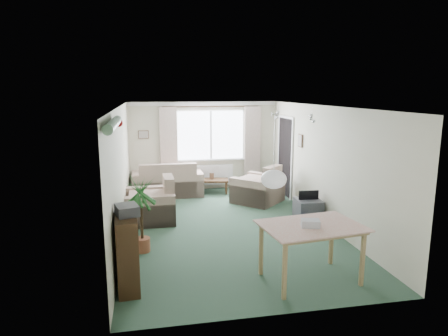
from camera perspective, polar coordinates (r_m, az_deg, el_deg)
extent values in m
plane|color=#2B4837|center=(8.09, 0.41, -8.42)|extent=(6.50, 6.50, 0.00)
cube|color=white|center=(10.91, -1.91, 4.73)|extent=(1.80, 0.03, 1.30)
cube|color=black|center=(10.78, -1.87, 8.76)|extent=(2.60, 0.03, 0.03)
cube|color=beige|center=(10.72, -7.90, 3.28)|extent=(0.45, 0.08, 2.00)
cube|color=beige|center=(11.08, 4.07, 3.61)|extent=(0.45, 0.08, 2.00)
cube|color=white|center=(11.05, -1.84, -0.97)|extent=(1.20, 0.10, 0.55)
cube|color=black|center=(10.43, 8.75, 1.54)|extent=(0.03, 0.95, 2.00)
sphere|color=white|center=(5.59, 7.11, -1.60)|extent=(0.36, 0.36, 0.36)
cylinder|color=#196626|center=(5.21, -15.54, 6.08)|extent=(1.60, 1.60, 0.12)
sphere|color=silver|center=(8.85, 7.61, 7.86)|extent=(0.20, 0.20, 0.20)
sphere|color=silver|center=(7.84, 12.51, 7.30)|extent=(0.20, 0.20, 0.20)
cube|color=brown|center=(10.77, -11.44, 4.70)|extent=(0.28, 0.03, 0.22)
cube|color=brown|center=(9.43, 10.86, 3.85)|extent=(0.03, 0.24, 0.30)
cube|color=beige|center=(10.49, -8.08, -1.46)|extent=(1.79, 0.96, 0.89)
cube|color=#BCA68E|center=(9.78, 4.84, -2.19)|extent=(1.44, 1.44, 0.93)
cube|color=#C1BB91|center=(8.49, -10.56, -4.38)|extent=(1.01, 1.06, 0.94)
cube|color=black|center=(10.67, -1.62, -2.59)|extent=(0.88, 0.58, 0.37)
cube|color=brown|center=(10.66, -1.76, -1.15)|extent=(0.12, 0.06, 0.16)
cube|color=black|center=(5.77, -13.70, -11.42)|extent=(0.35, 0.87, 1.04)
cube|color=#353539|center=(5.56, -13.69, -5.85)|extent=(0.36, 0.41, 0.14)
cylinder|color=#1A4C1A|center=(6.86, -11.72, -6.63)|extent=(0.67, 0.67, 1.28)
cube|color=tan|center=(5.96, 12.22, -11.83)|extent=(1.39, 1.02, 0.81)
cube|color=silver|center=(5.72, 12.24, -7.82)|extent=(0.29, 0.24, 0.12)
cube|color=#36373B|center=(8.46, 11.90, -6.03)|extent=(0.53, 0.57, 0.50)
cylinder|color=#26229D|center=(8.16, 11.12, -8.06)|extent=(0.73, 0.73, 0.11)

